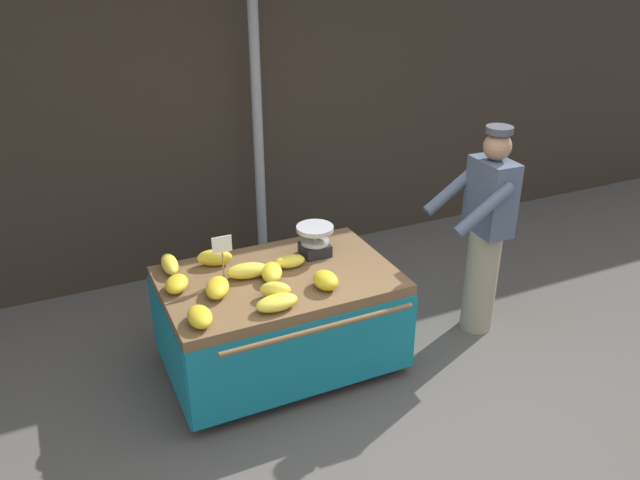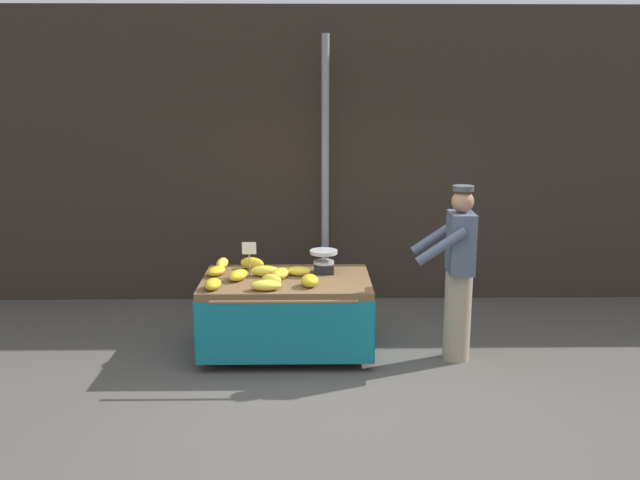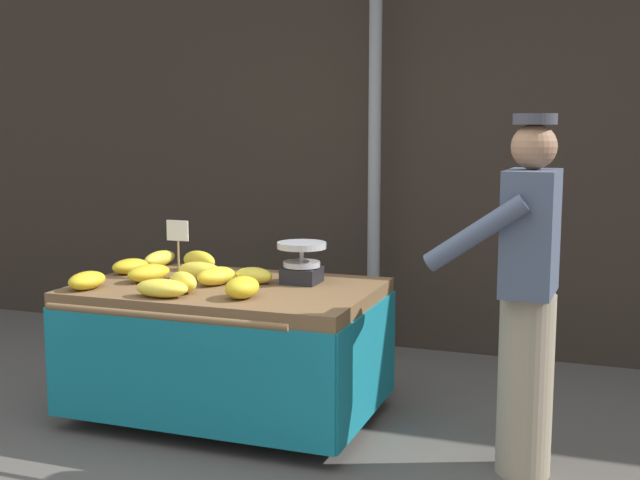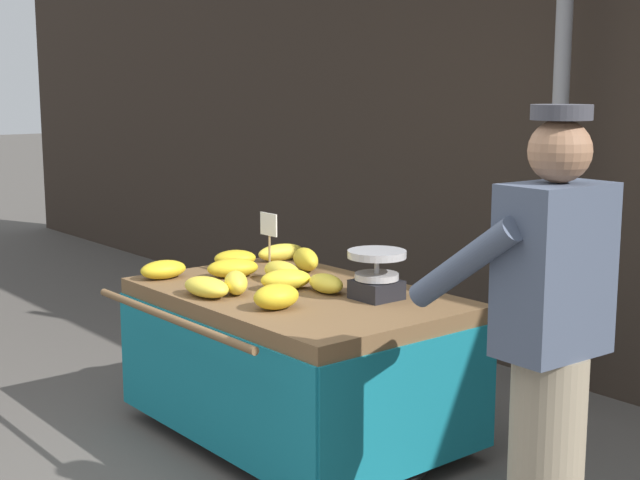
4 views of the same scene
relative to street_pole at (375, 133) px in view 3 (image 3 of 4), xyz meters
The scene contains 17 objects.
back_wall 0.44m from the street_pole, 72.32° to the left, with size 16.00×0.24×3.56m, color #332821.
street_pole is the anchor object (origin of this frame).
banana_cart 1.88m from the street_pole, 105.51° to the right, with size 1.67×1.28×0.77m.
weighing_scale 1.50m from the street_pole, 91.97° to the right, with size 0.28×0.28×0.23m.
price_sign 1.72m from the street_pole, 119.26° to the right, with size 0.14×0.01×0.34m.
banana_bunch_0 1.65m from the street_pole, 101.77° to the right, with size 0.13×0.23×0.09m, color yellow.
banana_bunch_1 1.96m from the street_pole, 128.69° to the right, with size 0.15×0.24×0.09m, color gold.
banana_bunch_2 1.75m from the street_pole, 113.52° to the right, with size 0.14×0.30×0.11m, color yellow.
banana_bunch_3 1.74m from the street_pole, 135.03° to the right, with size 0.11×0.30×0.10m, color yellow.
banana_bunch_4 1.97m from the street_pole, 95.95° to the right, with size 0.16×0.22×0.12m, color gold.
banana_bunch_5 2.16m from the street_pole, 107.17° to the right, with size 0.16×0.29×0.10m, color yellow.
banana_bunch_6 1.78m from the street_pole, 107.36° to the right, with size 0.15×0.26×0.10m, color yellow.
banana_bunch_7 2.31m from the street_pole, 120.18° to the right, with size 0.15×0.25×0.10m, color gold.
banana_bunch_8 1.97m from the street_pole, 119.40° to the right, with size 0.16×0.27×0.10m, color gold.
banana_bunch_9 1.60m from the street_pole, 123.93° to the right, with size 0.12×0.25×0.12m, color yellow.
banana_bunch_10 2.02m from the street_pole, 107.11° to the right, with size 0.11×0.21×0.11m, color yellow.
vendor_person 2.23m from the street_pole, 54.22° to the right, with size 0.59×0.53×1.71m.
Camera 3 is at (1.47, -2.98, 1.66)m, focal length 45.51 mm.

